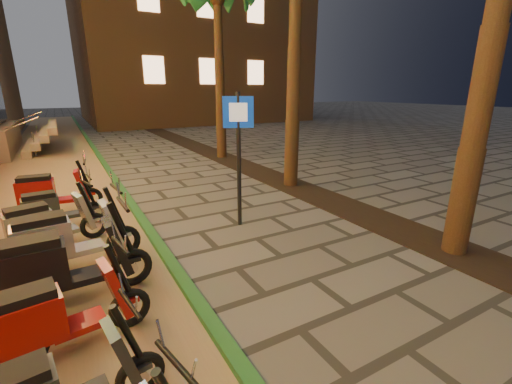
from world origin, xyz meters
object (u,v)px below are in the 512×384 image
scooter_12 (50,192)px  pedestrian_sign (239,142)px  scooter_7 (55,316)px  scooter_8 (59,266)px  scooter_10 (46,224)px  scooter_11 (55,208)px  scooter_9 (64,239)px

scooter_12 → pedestrian_sign: bearing=-32.2°
scooter_7 → scooter_12: bearing=82.4°
scooter_7 → scooter_8: scooter_8 is taller
scooter_8 → scooter_10: 1.95m
pedestrian_sign → scooter_12: bearing=164.7°
scooter_8 → scooter_12: 4.05m
scooter_7 → scooter_8: size_ratio=0.86×
scooter_8 → scooter_12: size_ratio=1.09×
scooter_10 → scooter_12: 2.11m
scooter_7 → scooter_12: 5.05m
scooter_11 → scooter_8: bearing=-93.7°
pedestrian_sign → scooter_7: pedestrian_sign is taller
scooter_9 → scooter_11: 2.00m
scooter_12 → scooter_10: bearing=-85.2°
pedestrian_sign → scooter_9: size_ratio=1.49×
pedestrian_sign → scooter_8: bearing=-134.7°
scooter_7 → scooter_11: size_ratio=1.06×
scooter_11 → scooter_12: scooter_12 is taller
scooter_12 → scooter_11: bearing=-79.7°
scooter_7 → scooter_8: 1.00m
pedestrian_sign → scooter_12: 4.53m
pedestrian_sign → scooter_9: (-3.20, -0.41, -1.20)m
pedestrian_sign → scooter_11: pedestrian_sign is taller
scooter_10 → scooter_8: bearing=-98.9°
scooter_9 → scooter_10: 1.03m
pedestrian_sign → scooter_10: 3.74m
pedestrian_sign → scooter_9: bearing=-149.8°
scooter_12 → scooter_7: bearing=-83.1°
pedestrian_sign → scooter_12: pedestrian_sign is taller
pedestrian_sign → scooter_7: size_ratio=1.69×
scooter_10 → scooter_11: scooter_10 is taller
scooter_7 → scooter_8: bearing=77.9°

